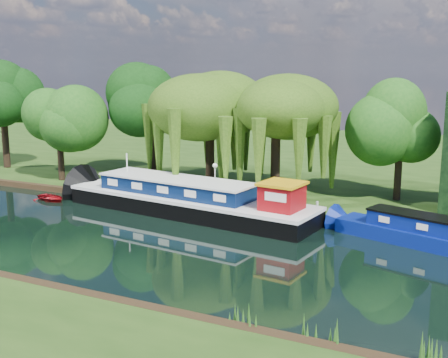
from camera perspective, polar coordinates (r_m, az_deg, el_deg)
The scene contains 14 objects.
ground at distance 33.78m, azimuth -9.81°, elevation -6.06°, with size 120.00×120.00×0.00m, color black.
far_bank at distance 63.75m, azimuth 8.28°, elevation 2.34°, with size 120.00×52.00×0.45m, color #1F3E11.
dutch_barge at distance 38.79m, azimuth -3.46°, elevation -2.16°, with size 19.05×6.39×3.94m.
narrowboat at distance 33.50m, azimuth 21.79°, elevation -5.65°, with size 13.15×5.92×1.91m.
red_dinghy at distance 44.89m, azimuth -17.14°, elevation -2.08°, with size 2.00×2.80×0.58m, color maroon.
willow_left at distance 44.52m, azimuth -1.45°, elevation 7.19°, with size 7.31×7.31×8.76m.
willow_right at distance 41.46m, azimuth 5.32°, elevation 6.32°, with size 6.73×6.73×8.20m.
tree_far_left at distance 49.73m, azimuth -16.46°, elevation 5.99°, with size 4.84×4.84×7.80m.
tree_far_back at distance 57.81m, azimuth -21.59°, elevation 7.42°, with size 5.50×5.50×9.24m.
tree_far_mid at distance 49.40m, azimuth -7.30°, elevation 7.39°, with size 5.56×5.56×9.10m.
tree_far_right at distance 42.25m, azimuth 17.52°, elevation 4.86°, with size 4.61×4.61×7.54m.
lamppost at distance 41.68m, azimuth -0.92°, elevation 0.82°, with size 0.36×0.36×2.56m.
mooring_posts at distance 40.63m, azimuth -3.52°, elevation -1.59°, with size 19.16×0.16×1.00m.
reeds_near at distance 24.04m, azimuth -6.98°, elevation -11.86°, with size 33.70×1.50×1.10m.
Camera 1 is at (19.06, -26.05, 9.94)m, focal length 45.00 mm.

